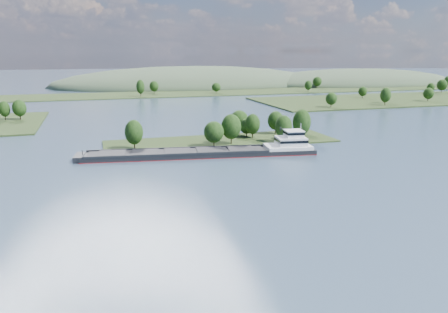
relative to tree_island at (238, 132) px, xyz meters
name	(u,v)px	position (x,y,z in m)	size (l,w,h in m)	color
ground	(277,180)	(-7.26, -58.92, -4.38)	(1800.00, 1800.00, 0.00)	#395062
tree_island	(238,132)	(0.00, 0.00, 0.00)	(100.00, 31.19, 14.82)	#223316
right_bank	(445,97)	(224.22, 120.63, -3.42)	(320.00, 90.00, 14.76)	#223316
back_shoreline	(161,94)	(0.02, 220.84, -3.67)	(900.00, 60.00, 15.74)	#223316
hill_east	(358,83)	(252.74, 291.08, -4.38)	(260.00, 140.00, 36.00)	#374932
hill_west	(193,85)	(52.74, 321.08, -4.38)	(320.00, 160.00, 44.00)	#374932
cargo_barge	(216,151)	(-16.61, -22.47, -2.85)	(90.54, 23.19, 12.16)	black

